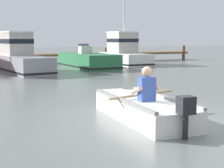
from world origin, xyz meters
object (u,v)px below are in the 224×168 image
at_px(rowboat_with_person, 142,108).
at_px(moored_boat_green, 88,61).
at_px(moored_boat_grey, 16,57).
at_px(moored_boat_white, 124,52).

distance_m(rowboat_with_person, moored_boat_green, 13.72).
relative_size(rowboat_with_person, moored_boat_green, 0.72).
height_order(rowboat_with_person, moored_boat_grey, moored_boat_grey).
bearing_deg(moored_boat_green, moored_boat_grey, -176.01).
xyz_separation_m(moored_boat_green, moored_boat_white, (3.25, 1.64, 0.40)).
distance_m(moored_boat_grey, moored_boat_green, 4.28).
bearing_deg(rowboat_with_person, moored_boat_grey, 92.34).
xyz_separation_m(moored_boat_grey, moored_boat_white, (7.50, 1.94, 0.03)).
relative_size(rowboat_with_person, moored_boat_white, 0.81).
bearing_deg(moored_boat_white, moored_boat_green, -153.24).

